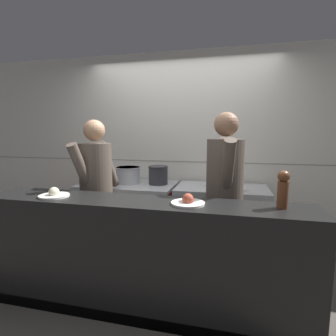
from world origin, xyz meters
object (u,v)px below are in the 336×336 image
Objects in this scene: pepper_mill at (283,189)px; chef_sous at (224,193)px; stock_pot at (98,175)px; mixing_bowl_steel at (211,184)px; plated_dish_main at (54,194)px; chef_head_cook at (96,190)px; sauce_pot at (128,175)px; braising_pot at (158,175)px; oven_range at (129,216)px; chefs_knife at (231,189)px; plated_dish_appetiser at (188,202)px.

chef_sous is (-0.43, 0.49, -0.17)m from pepper_mill.
stock_pot is 1.18× the size of mixing_bowl_steel.
chef_head_cook reaches higher than plated_dish_main.
chef_sous is (1.24, -0.62, -0.03)m from sauce_pot.
plated_dish_main is 1.90m from pepper_mill.
sauce_pot is at bearing 146.46° from pepper_mill.
chef_sous reaches higher than braising_pot.
plated_dish_main is at bearing -100.62° from oven_range.
chefs_knife is 1.34× the size of plated_dish_main.
mixing_bowl_steel is 1.72m from plated_dish_main.
oven_range is 4.56× the size of plated_dish_appetiser.
oven_range is 1.47m from chef_sous.
plated_dish_appetiser is 0.94× the size of pepper_mill.
oven_range is at bearing 94.09° from chef_head_cook.
oven_range is at bearing 130.35° from plated_dish_appetiser.
chef_sous reaches higher than oven_range.
chef_head_cook is at bearing -153.47° from mixing_bowl_steel.
oven_range is 0.69m from braising_pot.
plated_dish_appetiser is (0.57, -1.20, -0.00)m from braising_pot.
plated_dish_main is at bearing -177.30° from pepper_mill.
chef_sous is at bearing 63.92° from plated_dish_appetiser.
oven_range is 0.80m from chef_head_cook.
braising_pot is 0.90× the size of pepper_mill.
chef_head_cook is (-1.41, -0.50, 0.03)m from chefs_knife.
sauce_pot reaches higher than chefs_knife.
sauce_pot is 0.19× the size of chef_head_cook.
braising_pot reaches higher than mixing_bowl_steel.
braising_pot reaches higher than plated_dish_main.
mixing_bowl_steel is 0.77× the size of plated_dish_main.
chefs_knife is at bearing -4.80° from stock_pot.
oven_range is 4.73× the size of braising_pot.
chef_head_cook reaches higher than mixing_bowl_steel.
stock_pot reaches higher than oven_range.
plated_dish_main is (-0.21, -1.20, 0.01)m from sauce_pot.
braising_pot is at bearing 135.02° from chef_sous.
plated_dish_appetiser is (1.19, 0.03, 0.00)m from plated_dish_main.
plated_dish_appetiser is 0.16× the size of chef_head_cook.
mixing_bowl_steel is (1.08, -0.07, -0.06)m from sauce_pot.
stock_pot reaches higher than chefs_knife.
sauce_pot is 0.67m from chef_head_cook.
chefs_knife is (1.31, -0.16, -0.09)m from sauce_pot.
braising_pot reaches higher than sauce_pot.
plated_dish_main is 0.56m from chef_head_cook.
plated_dish_appetiser is at bearing -49.65° from oven_range.
pepper_mill is (0.70, 0.06, 0.13)m from plated_dish_appetiser.
mixing_bowl_steel is (1.08, -0.04, 0.49)m from oven_range.
pepper_mill reaches higher than mixing_bowl_steel.
pepper_mill is (0.37, -0.95, 0.23)m from chefs_knife.
stock_pot is 0.68× the size of chefs_knife.
stock_pot is 0.83× the size of pepper_mill.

